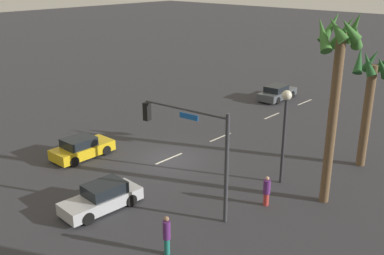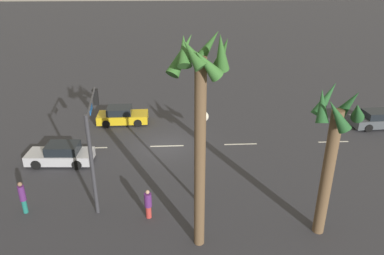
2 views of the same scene
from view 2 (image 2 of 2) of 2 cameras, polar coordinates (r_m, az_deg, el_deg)
ground_plane at (r=26.93m, az=-4.06°, el=-2.87°), size 220.00×220.00×0.00m
lane_stripe_1 at (r=29.41m, az=20.90°, el=-2.07°), size 2.27×0.14×0.01m
lane_stripe_2 at (r=27.36m, az=7.48°, el=-2.55°), size 2.40×0.14×0.01m
lane_stripe_3 at (r=26.93m, az=-3.88°, el=-2.85°), size 2.42×0.14×0.01m
lane_stripe_4 at (r=27.56m, az=-15.17°, el=-3.04°), size 2.21×0.14×0.01m
car_0 at (r=25.87m, az=-19.51°, el=-3.93°), size 4.31×1.98×1.39m
car_1 at (r=33.33m, az=26.87°, el=1.12°), size 4.68×2.09×1.38m
car_2 at (r=30.98m, az=-10.70°, el=1.79°), size 4.09×1.96×1.40m
traffic_signal at (r=20.58m, az=-14.98°, el=-0.69°), size 0.79×5.30×5.60m
streetlamp at (r=18.71m, az=1.66°, el=-2.07°), size 0.56×0.56×5.55m
pedestrian_0 at (r=19.55m, az=-6.76°, el=-11.52°), size 0.42×0.42×1.66m
pedestrian_1 at (r=21.57m, az=-24.59°, el=-9.64°), size 0.48×0.48×1.87m
palm_tree_0 at (r=14.78m, az=1.47°, el=4.53°), size 2.79×2.49×9.97m
palm_tree_1 at (r=17.52m, az=20.84°, el=-1.65°), size 2.29×2.44×7.51m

